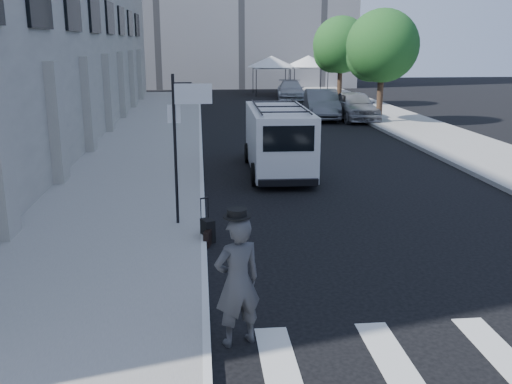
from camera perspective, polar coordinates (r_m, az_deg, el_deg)
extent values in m
plane|color=black|center=(11.02, 5.43, -8.50)|extent=(120.00, 120.00, 0.00)
cube|color=gray|center=(26.37, -10.47, 5.26)|extent=(4.50, 48.00, 0.15)
cube|color=gray|center=(32.17, 14.54, 6.73)|extent=(4.00, 56.00, 0.15)
cylinder|color=black|center=(13.36, -8.07, 4.11)|extent=(0.07, 0.07, 3.50)
cube|color=white|center=(13.25, -8.20, 7.74)|extent=(0.30, 0.03, 0.42)
cube|color=white|center=(13.17, -6.30, 9.73)|extent=(0.85, 0.06, 0.45)
cylinder|color=black|center=(31.57, 12.28, 9.14)|extent=(0.32, 0.32, 2.80)
sphere|color=#15431B|center=(31.43, 12.56, 14.09)|extent=(3.80, 3.80, 3.80)
sphere|color=#15431B|center=(31.89, 11.46, 13.13)|extent=(2.66, 2.66, 2.66)
cylinder|color=black|center=(40.20, 8.35, 10.48)|extent=(0.32, 0.32, 2.80)
sphere|color=#15431B|center=(40.09, 8.50, 14.37)|extent=(3.80, 3.80, 3.80)
sphere|color=#15431B|center=(40.59, 7.70, 13.59)|extent=(2.66, 2.66, 2.66)
cylinder|color=black|center=(46.86, 0.02, 10.86)|extent=(0.06, 0.06, 2.20)
cylinder|color=black|center=(47.22, 3.47, 10.87)|extent=(0.06, 0.06, 2.20)
cylinder|color=black|center=(49.64, -0.30, 11.09)|extent=(0.06, 0.06, 2.20)
cylinder|color=black|center=(49.98, 2.95, 11.09)|extent=(0.06, 0.06, 2.20)
cube|color=white|center=(48.34, 1.54, 12.34)|extent=(3.00, 3.00, 0.12)
cone|color=white|center=(48.32, 1.55, 12.94)|extent=(4.00, 4.00, 0.90)
cylinder|color=black|center=(47.78, 3.85, 10.91)|extent=(0.06, 0.06, 2.20)
cylinder|color=black|center=(48.31, 7.19, 10.87)|extent=(0.06, 0.06, 2.20)
cylinder|color=black|center=(50.53, 3.33, 11.13)|extent=(0.06, 0.06, 2.20)
cylinder|color=black|center=(51.04, 6.49, 11.10)|extent=(0.06, 0.06, 2.20)
cube|color=white|center=(49.33, 5.25, 12.34)|extent=(3.00, 3.00, 0.12)
cone|color=white|center=(49.31, 5.26, 12.92)|extent=(4.00, 4.00, 0.90)
imported|color=#3E3E41|center=(8.35, -1.86, -8.97)|extent=(0.84, 0.70, 1.97)
cube|color=black|center=(12.63, -4.81, -4.56)|extent=(0.22, 0.46, 0.34)
cube|color=black|center=(12.82, -4.84, -3.86)|extent=(0.34, 0.41, 0.51)
cylinder|color=black|center=(12.78, -5.54, -1.70)|extent=(0.02, 0.02, 0.48)
cylinder|color=black|center=(12.85, -4.82, -1.59)|extent=(0.02, 0.02, 0.48)
cube|color=black|center=(12.75, -5.20, -0.62)|extent=(0.19, 0.11, 0.03)
cube|color=silver|center=(19.27, 2.26, 5.39)|extent=(2.00, 5.15, 1.99)
cube|color=silver|center=(22.08, 1.42, 5.34)|extent=(1.81, 0.89, 1.04)
cube|color=black|center=(16.72, 3.28, 5.36)|extent=(1.51, 0.11, 0.76)
cylinder|color=black|center=(21.10, -0.75, 3.93)|extent=(0.28, 0.72, 0.72)
cylinder|color=black|center=(21.28, 4.09, 3.99)|extent=(0.28, 0.72, 0.72)
cylinder|color=black|center=(17.68, -0.03, 1.78)|extent=(0.28, 0.72, 0.72)
cylinder|color=black|center=(17.90, 5.72, 1.87)|extent=(0.28, 0.72, 0.72)
imported|color=gray|center=(33.10, 9.84, 8.51)|extent=(2.01, 4.87, 1.65)
imported|color=#595B60|center=(33.48, 6.56, 8.71)|extent=(2.34, 5.23, 1.67)
imported|color=#AFB2B8|center=(44.58, 3.48, 10.13)|extent=(2.53, 5.08, 1.42)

